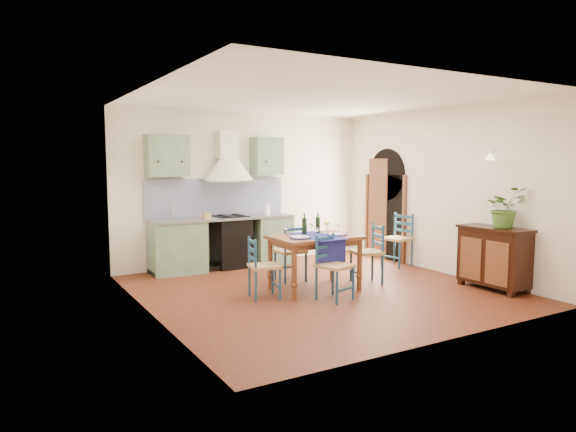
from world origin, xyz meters
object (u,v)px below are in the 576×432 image
Objects in this scene: dining_table at (315,242)px; sideboard at (494,256)px; chair_near at (333,266)px; potted_plant at (504,207)px.

sideboard is (2.31, -1.31, -0.21)m from dining_table.
potted_plant reaches higher than chair_near.
potted_plant is (2.42, -0.86, 0.77)m from chair_near.
sideboard is 1.74× the size of potted_plant.
chair_near is at bearing 162.98° from sideboard.
dining_table reaches higher than chair_near.
chair_near is (-0.08, -0.57, -0.25)m from dining_table.
dining_table is 1.22× the size of sideboard.
sideboard reaches higher than chair_near.
chair_near is 2.68m from potted_plant.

